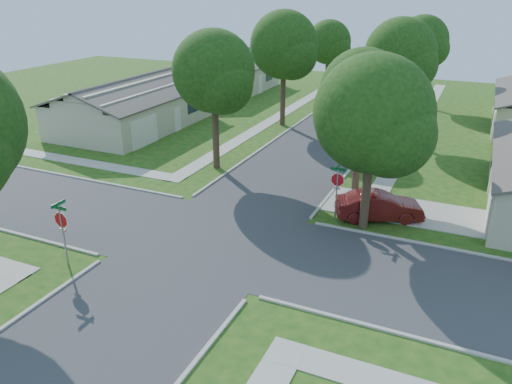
{
  "coord_description": "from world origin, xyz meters",
  "views": [
    {
      "loc": [
        10.65,
        -18.62,
        11.41
      ],
      "look_at": [
        1.03,
        2.71,
        1.6
      ],
      "focal_mm": 35.0,
      "sensor_mm": 36.0,
      "label": 1
    }
  ],
  "objects_px": {
    "tree_ne_corner": "(374,119)",
    "house_nw_far": "(225,78)",
    "tree_e_mid": "(401,58)",
    "car_curb_east": "(346,126)",
    "house_nw_near": "(133,110)",
    "car_driveway": "(379,206)",
    "tree_e_far": "(423,44)",
    "stop_sign_sw": "(61,223)",
    "tree_w_mid": "(285,48)",
    "tree_w_near": "(215,75)",
    "stop_sign_ne": "(337,182)",
    "tree_w_far": "(329,44)",
    "tree_e_near": "(364,96)",
    "car_curb_west": "(373,81)"
  },
  "relations": [
    {
      "from": "tree_e_near",
      "to": "tree_ne_corner",
      "type": "bearing_deg",
      "value": -71.47
    },
    {
      "from": "tree_ne_corner",
      "to": "car_driveway",
      "type": "xyz_separation_m",
      "value": [
        0.42,
        1.29,
        -4.86
      ]
    },
    {
      "from": "house_nw_far",
      "to": "car_curb_east",
      "type": "xyz_separation_m",
      "value": [
        17.19,
        -11.87,
        -0.71
      ]
    },
    {
      "from": "tree_ne_corner",
      "to": "car_curb_east",
      "type": "xyz_separation_m",
      "value": [
        -5.16,
        15.92,
        -4.78
      ]
    },
    {
      "from": "tree_e_mid",
      "to": "car_curb_east",
      "type": "xyz_separation_m",
      "value": [
        -3.56,
        -0.88,
        -5.44
      ]
    },
    {
      "from": "tree_ne_corner",
      "to": "car_curb_east",
      "type": "distance_m",
      "value": 17.41
    },
    {
      "from": "house_nw_near",
      "to": "tree_w_far",
      "type": "bearing_deg",
      "value": 59.18
    },
    {
      "from": "stop_sign_sw",
      "to": "tree_w_far",
      "type": "relative_size",
      "value": 0.37
    },
    {
      "from": "tree_w_far",
      "to": "stop_sign_ne",
      "type": "bearing_deg",
      "value": -72.3
    },
    {
      "from": "tree_ne_corner",
      "to": "house_nw_far",
      "type": "height_order",
      "value": "tree_ne_corner"
    },
    {
      "from": "tree_w_near",
      "to": "house_nw_far",
      "type": "height_order",
      "value": "tree_w_near"
    },
    {
      "from": "tree_ne_corner",
      "to": "car_curb_west",
      "type": "xyz_separation_m",
      "value": [
        -7.56,
        37.5,
        -4.96
      ]
    },
    {
      "from": "tree_w_far",
      "to": "car_curb_east",
      "type": "bearing_deg",
      "value": -67.14
    },
    {
      "from": "stop_sign_sw",
      "to": "tree_w_near",
      "type": "relative_size",
      "value": 0.33
    },
    {
      "from": "car_curb_east",
      "to": "stop_sign_ne",
      "type": "bearing_deg",
      "value": -76.78
    },
    {
      "from": "stop_sign_ne",
      "to": "car_curb_west",
      "type": "distance_m",
      "value": 37.5
    },
    {
      "from": "house_nw_near",
      "to": "car_driveway",
      "type": "xyz_separation_m",
      "value": [
        22.77,
        -9.5,
        -0.78
      ]
    },
    {
      "from": "tree_e_far",
      "to": "car_driveway",
      "type": "xyz_separation_m",
      "value": [
        2.03,
        -28.51,
        -5.25
      ]
    },
    {
      "from": "tree_w_near",
      "to": "car_curb_east",
      "type": "relative_size",
      "value": 1.89
    },
    {
      "from": "stop_sign_ne",
      "to": "tree_e_near",
      "type": "height_order",
      "value": "tree_e_near"
    },
    {
      "from": "tree_e_near",
      "to": "tree_ne_corner",
      "type": "relative_size",
      "value": 0.96
    },
    {
      "from": "stop_sign_ne",
      "to": "tree_e_near",
      "type": "bearing_deg",
      "value": 89.32
    },
    {
      "from": "stop_sign_ne",
      "to": "tree_ne_corner",
      "type": "distance_m",
      "value": 3.96
    },
    {
      "from": "stop_sign_ne",
      "to": "car_curb_east",
      "type": "height_order",
      "value": "stop_sign_ne"
    },
    {
      "from": "tree_w_far",
      "to": "car_driveway",
      "type": "relative_size",
      "value": 1.81
    },
    {
      "from": "tree_w_near",
      "to": "tree_w_mid",
      "type": "height_order",
      "value": "tree_w_mid"
    },
    {
      "from": "stop_sign_sw",
      "to": "tree_e_near",
      "type": "distance_m",
      "value": 17.04
    },
    {
      "from": "car_driveway",
      "to": "stop_sign_ne",
      "type": "bearing_deg",
      "value": 88.23
    },
    {
      "from": "tree_w_near",
      "to": "car_curb_west",
      "type": "height_order",
      "value": "tree_w_near"
    },
    {
      "from": "tree_w_far",
      "to": "tree_e_far",
      "type": "bearing_deg",
      "value": 0.0
    },
    {
      "from": "tree_w_mid",
      "to": "car_curb_west",
      "type": "xyz_separation_m",
      "value": [
        3.44,
        20.7,
        -5.86
      ]
    },
    {
      "from": "stop_sign_sw",
      "to": "tree_w_mid",
      "type": "bearing_deg",
      "value": 89.87
    },
    {
      "from": "tree_e_near",
      "to": "tree_w_near",
      "type": "height_order",
      "value": "tree_w_near"
    },
    {
      "from": "stop_sign_sw",
      "to": "car_curb_west",
      "type": "bearing_deg",
      "value": 85.69
    },
    {
      "from": "tree_w_far",
      "to": "house_nw_near",
      "type": "height_order",
      "value": "tree_w_far"
    },
    {
      "from": "house_nw_far",
      "to": "car_driveway",
      "type": "height_order",
      "value": "house_nw_far"
    },
    {
      "from": "tree_w_far",
      "to": "car_curb_east",
      "type": "relative_size",
      "value": 1.69
    },
    {
      "from": "tree_e_mid",
      "to": "tree_w_far",
      "type": "distance_m",
      "value": 16.06
    },
    {
      "from": "tree_e_near",
      "to": "house_nw_near",
      "type": "distance_m",
      "value": 21.98
    },
    {
      "from": "tree_e_far",
      "to": "tree_w_far",
      "type": "distance_m",
      "value": 9.42
    },
    {
      "from": "tree_e_far",
      "to": "house_nw_near",
      "type": "distance_m",
      "value": 28.49
    },
    {
      "from": "tree_e_mid",
      "to": "tree_w_far",
      "type": "relative_size",
      "value": 1.15
    },
    {
      "from": "tree_w_near",
      "to": "house_nw_far",
      "type": "xyz_separation_m",
      "value": [
        -11.35,
        22.99,
        -4.6
      ]
    },
    {
      "from": "tree_e_mid",
      "to": "tree_ne_corner",
      "type": "xyz_separation_m",
      "value": [
        1.6,
        -16.8,
        -0.66
      ]
    },
    {
      "from": "tree_w_mid",
      "to": "house_nw_near",
      "type": "xyz_separation_m",
      "value": [
        -11.35,
        -6.01,
        -4.97
      ]
    },
    {
      "from": "car_curb_east",
      "to": "car_curb_west",
      "type": "xyz_separation_m",
      "value": [
        -2.4,
        21.58,
        -0.18
      ]
    },
    {
      "from": "tree_e_mid",
      "to": "house_nw_far",
      "type": "height_order",
      "value": "tree_e_mid"
    },
    {
      "from": "tree_e_far",
      "to": "tree_w_near",
      "type": "height_order",
      "value": "tree_w_near"
    },
    {
      "from": "house_nw_far",
      "to": "tree_ne_corner",
      "type": "bearing_deg",
      "value": -51.19
    },
    {
      "from": "stop_sign_ne",
      "to": "car_curb_east",
      "type": "xyz_separation_m",
      "value": [
        -3.5,
        15.43,
        -1.22
      ]
    }
  ]
}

